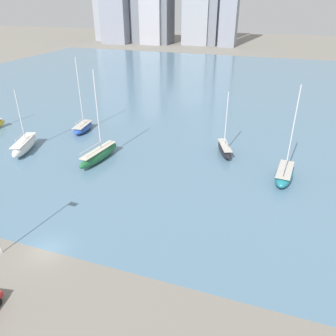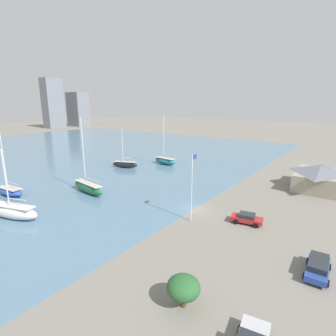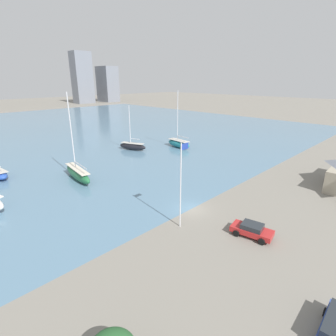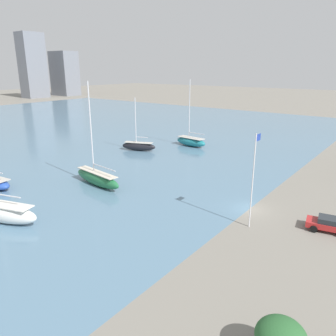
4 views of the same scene
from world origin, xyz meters
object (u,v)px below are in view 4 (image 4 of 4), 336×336
object	(u,v)px
sailboat_white	(3,212)
parked_sedan_red	(329,224)
flag_pole	(253,178)
sailboat_black	(139,146)
sailboat_green	(97,178)
sailboat_teal	(191,141)

from	to	relation	value
sailboat_white	parked_sedan_red	xyz separation A→B (m)	(19.79, -29.48, -0.35)
flag_pole	sailboat_black	bearing A→B (deg)	60.98
sailboat_green	parked_sedan_red	size ratio (longest dim) A/B	3.11
sailboat_green	sailboat_teal	distance (m)	29.71
sailboat_black	parked_sedan_red	xyz separation A→B (m)	(-14.05, -39.86, -0.19)
sailboat_black	sailboat_teal	world-z (taller)	sailboat_teal
sailboat_green	parked_sedan_red	distance (m)	30.90
sailboat_green	sailboat_black	size ratio (longest dim) A/B	1.37
sailboat_white	sailboat_teal	xyz separation A→B (m)	(43.97, 4.03, -0.09)
sailboat_black	parked_sedan_red	distance (m)	42.27
sailboat_white	sailboat_green	size ratio (longest dim) A/B	0.73
sailboat_white	sailboat_black	world-z (taller)	sailboat_white
sailboat_black	sailboat_white	bearing A→B (deg)	174.95
sailboat_white	parked_sedan_red	size ratio (longest dim) A/B	2.27
flag_pole	parked_sedan_red	distance (m)	9.53
sailboat_green	sailboat_black	distance (m)	21.60
sailboat_white	flag_pole	bearing A→B (deg)	-72.85
flag_pole	parked_sedan_red	world-z (taller)	flag_pole
sailboat_teal	parked_sedan_red	size ratio (longest dim) A/B	2.98
sailboat_white	sailboat_teal	bearing A→B (deg)	-12.64
sailboat_green	sailboat_white	bearing A→B (deg)	-169.45
sailboat_teal	flag_pole	bearing A→B (deg)	-131.29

